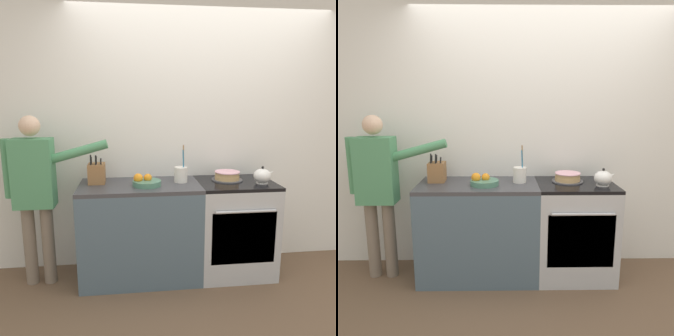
% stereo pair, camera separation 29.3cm
% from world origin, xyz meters
% --- Properties ---
extents(ground_plane, '(16.00, 16.00, 0.00)m').
position_xyz_m(ground_plane, '(0.00, 0.00, 0.00)').
color(ground_plane, brown).
extents(wall_back, '(8.00, 0.04, 2.60)m').
position_xyz_m(wall_back, '(0.00, 0.60, 1.30)').
color(wall_back, silver).
rests_on(wall_back, ground_plane).
extents(counter_cabinet, '(1.09, 0.58, 0.90)m').
position_xyz_m(counter_cabinet, '(-0.63, 0.29, 0.45)').
color(counter_cabinet, '#4C6070').
rests_on(counter_cabinet, ground_plane).
extents(stove_range, '(0.71, 0.62, 0.90)m').
position_xyz_m(stove_range, '(0.27, 0.29, 0.45)').
color(stove_range, '#B7BABF').
rests_on(stove_range, ground_plane).
extents(layer_cake, '(0.29, 0.29, 0.09)m').
position_xyz_m(layer_cake, '(0.21, 0.35, 0.94)').
color(layer_cake, '#4C4C51').
rests_on(layer_cake, stove_range).
extents(tea_kettle, '(0.19, 0.16, 0.16)m').
position_xyz_m(tea_kettle, '(0.49, 0.20, 0.97)').
color(tea_kettle, white).
rests_on(tea_kettle, stove_range).
extents(knife_block, '(0.15, 0.17, 0.27)m').
position_xyz_m(knife_block, '(-1.01, 0.38, 0.99)').
color(knife_block, olive).
rests_on(knife_block, counter_cabinet).
extents(utensil_crock, '(0.12, 0.12, 0.35)m').
position_xyz_m(utensil_crock, '(-0.24, 0.33, 0.98)').
color(utensil_crock, silver).
rests_on(utensil_crock, counter_cabinet).
extents(fruit_bowl, '(0.26, 0.26, 0.11)m').
position_xyz_m(fruit_bowl, '(-0.57, 0.24, 0.94)').
color(fruit_bowl, '#4C7F66').
rests_on(fruit_bowl, counter_cabinet).
extents(person_baker, '(0.90, 0.20, 1.53)m').
position_xyz_m(person_baker, '(-1.53, 0.28, 0.90)').
color(person_baker, '#7A6B5B').
rests_on(person_baker, ground_plane).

